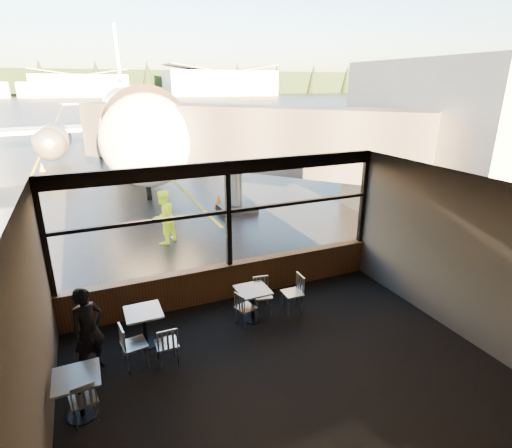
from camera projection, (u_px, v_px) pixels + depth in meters
ground_plane at (87, 103)px, 114.11m from camera, size 520.00×520.00×0.00m
carpet_floor at (284, 368)px, 7.66m from camera, size 8.00×6.00×0.01m
ceiling at (289, 192)px, 6.50m from camera, size 8.00×6.00×0.04m
wall_left at (32, 343)px, 5.58m from camera, size 0.04×6.00×3.50m
wall_right at (451, 252)px, 8.58m from camera, size 0.04×6.00×3.50m
wall_back at (409, 406)px, 4.48m from camera, size 8.00×0.04×3.50m
window_sill at (230, 281)px, 10.11m from camera, size 8.00×0.28×0.90m
window_header at (227, 168)px, 9.15m from camera, size 8.00×0.18×0.30m
mullion_left at (44, 240)px, 8.04m from camera, size 0.12×0.12×2.60m
mullion_centre at (228, 215)px, 9.53m from camera, size 0.12×0.12×2.60m
mullion_right at (363, 198)px, 11.01m from camera, size 0.12×0.12×2.60m
window_transom at (228, 211)px, 9.49m from camera, size 8.00×0.10×0.08m
airliner at (126, 79)px, 27.83m from camera, size 32.28×37.83×10.95m
jet_bridge at (267, 157)px, 15.55m from camera, size 9.24×11.29×4.93m
cafe_table_near at (253, 304)px, 9.15m from camera, size 0.71×0.71×0.78m
cafe_table_mid at (145, 328)px, 8.25m from camera, size 0.72×0.72×0.80m
cafe_table_left at (80, 396)px, 6.45m from camera, size 0.72×0.72×0.79m
chair_near_e at (292, 293)px, 9.48m from camera, size 0.53×0.53×0.93m
chair_near_w at (246, 308)px, 8.95m from camera, size 0.57×0.57×0.83m
chair_near_n at (262, 296)px, 9.44m from camera, size 0.55×0.55×0.87m
chair_mid_s at (167, 344)px, 7.68m from camera, size 0.48×0.48×0.87m
chair_mid_w at (134, 345)px, 7.60m from camera, size 0.57×0.57×0.94m
chair_left_s at (83, 399)px, 6.35m from camera, size 0.53×0.53×0.84m
passenger at (88, 330)px, 7.39m from camera, size 0.74×0.66×1.71m
ground_crew at (163, 217)px, 13.46m from camera, size 1.14×1.10×1.84m
cone_nose at (218, 201)px, 17.72m from camera, size 0.40×0.40×0.56m
cone_wing at (42, 167)px, 24.97m from camera, size 0.37×0.37×0.52m
terminal_annex at (453, 144)px, 15.18m from camera, size 5.00×7.00×6.00m
hangar_mid at (81, 85)px, 168.70m from camera, size 38.00×15.00×10.00m
hangar_right at (220, 82)px, 184.86m from camera, size 50.00×20.00×12.00m
fuel_tank_b at (27, 90)px, 159.25m from camera, size 8.00×8.00×6.00m
fuel_tank_c at (55, 90)px, 163.01m from camera, size 8.00×8.00×6.00m
treeline at (79, 82)px, 190.01m from camera, size 360.00×3.00×12.00m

